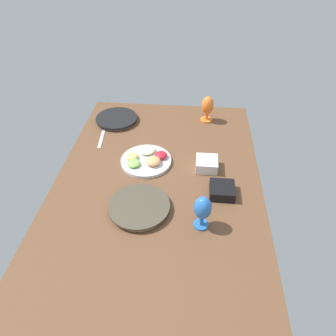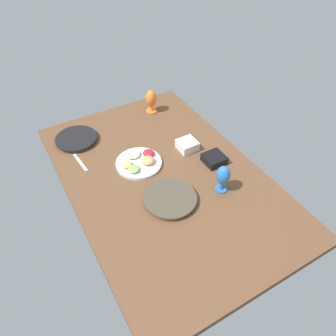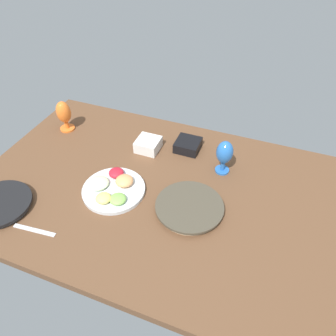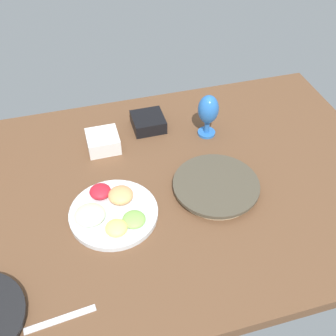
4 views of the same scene
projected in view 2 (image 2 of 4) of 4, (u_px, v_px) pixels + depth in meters
The scene contains 9 objects.
ground_plane at pixel (164, 179), 185.55cm from camera, with size 160.00×104.00×4.00cm, color brown.
dinner_plate_left at pixel (170, 199), 169.71cm from camera, with size 28.18×28.18×2.96cm.
dinner_plate_right at pixel (76, 139), 206.65cm from camera, with size 26.51×26.51×2.73cm.
fruit_platter at pixel (139, 162), 190.48cm from camera, with size 27.31×27.31×5.56cm.
hurricane_glass_orange at pixel (151, 99), 225.44cm from camera, with size 7.80×7.80×16.83cm.
hurricane_glass_blue at pixel (223, 176), 169.53cm from camera, with size 7.61×7.61×16.86cm.
square_bowl_black at pixel (214, 159), 191.00cm from camera, with size 11.89×11.89×4.95cm.
square_bowl_white at pixel (187, 145), 199.64cm from camera, with size 11.22×11.22×5.83cm.
fork_by_right_plate at pixel (80, 162), 192.49cm from camera, with size 18.00×1.80×0.60cm, color silver.
Camera 2 is at (-114.14, 62.95, 130.22)cm, focal length 34.49 mm.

